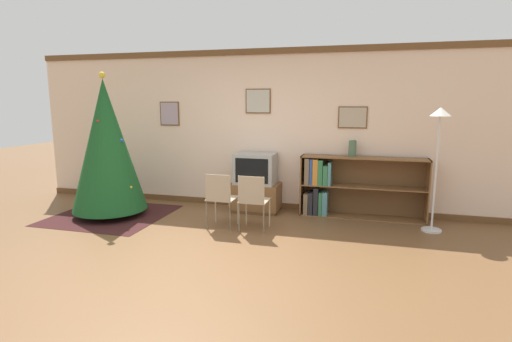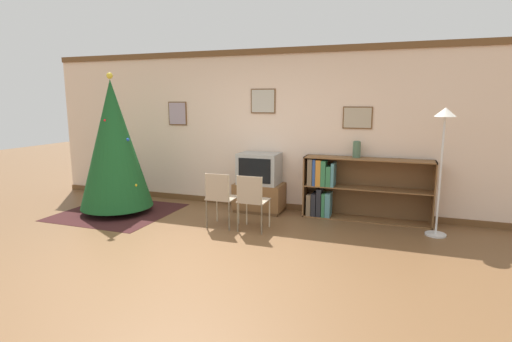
{
  "view_description": "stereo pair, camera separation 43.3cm",
  "coord_description": "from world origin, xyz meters",
  "px_view_note": "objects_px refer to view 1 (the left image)",
  "views": [
    {
      "loc": [
        1.8,
        -4.19,
        1.85
      ],
      "look_at": [
        0.29,
        1.33,
        0.84
      ],
      "focal_mm": 28.0,
      "sensor_mm": 36.0,
      "label": 1
    },
    {
      "loc": [
        2.21,
        -4.06,
        1.85
      ],
      "look_at": [
        0.29,
        1.33,
        0.84
      ],
      "focal_mm": 28.0,
      "sensor_mm": 36.0,
      "label": 2
    }
  ],
  "objects_px": {
    "television": "(256,168)",
    "standing_lamp": "(439,137)",
    "folding_chair_left": "(220,197)",
    "vase": "(352,148)",
    "folding_chair_right": "(253,199)",
    "bookshelf": "(339,187)",
    "tv_console": "(256,197)",
    "christmas_tree": "(107,146)"
  },
  "relations": [
    {
      "from": "folding_chair_left",
      "to": "standing_lamp",
      "type": "distance_m",
      "value": 3.17
    },
    {
      "from": "folding_chair_left",
      "to": "christmas_tree",
      "type": "bearing_deg",
      "value": 175.22
    },
    {
      "from": "television",
      "to": "standing_lamp",
      "type": "distance_m",
      "value": 2.81
    },
    {
      "from": "christmas_tree",
      "to": "tv_console",
      "type": "height_order",
      "value": "christmas_tree"
    },
    {
      "from": "television",
      "to": "folding_chair_right",
      "type": "xyz_separation_m",
      "value": [
        0.25,
        -1.04,
        -0.26
      ]
    },
    {
      "from": "folding_chair_left",
      "to": "folding_chair_right",
      "type": "relative_size",
      "value": 1.0
    },
    {
      "from": "television",
      "to": "folding_chair_right",
      "type": "relative_size",
      "value": 0.81
    },
    {
      "from": "christmas_tree",
      "to": "bookshelf",
      "type": "bearing_deg",
      "value": 14.97
    },
    {
      "from": "folding_chair_left",
      "to": "bookshelf",
      "type": "bearing_deg",
      "value": 34.68
    },
    {
      "from": "tv_console",
      "to": "folding_chair_left",
      "type": "bearing_deg",
      "value": -103.35
    },
    {
      "from": "vase",
      "to": "standing_lamp",
      "type": "relative_size",
      "value": 0.15
    },
    {
      "from": "bookshelf",
      "to": "vase",
      "type": "xyz_separation_m",
      "value": [
        0.18,
        0.05,
        0.63
      ]
    },
    {
      "from": "folding_chair_left",
      "to": "folding_chair_right",
      "type": "height_order",
      "value": "same"
    },
    {
      "from": "bookshelf",
      "to": "television",
      "type": "bearing_deg",
      "value": -176.32
    },
    {
      "from": "christmas_tree",
      "to": "tv_console",
      "type": "relative_size",
      "value": 2.81
    },
    {
      "from": "vase",
      "to": "folding_chair_right",
      "type": "bearing_deg",
      "value": -138.25
    },
    {
      "from": "christmas_tree",
      "to": "tv_console",
      "type": "distance_m",
      "value": 2.54
    },
    {
      "from": "tv_console",
      "to": "folding_chair_right",
      "type": "distance_m",
      "value": 1.09
    },
    {
      "from": "television",
      "to": "vase",
      "type": "xyz_separation_m",
      "value": [
        1.56,
        0.13,
        0.37
      ]
    },
    {
      "from": "tv_console",
      "to": "vase",
      "type": "relative_size",
      "value": 3.15
    },
    {
      "from": "folding_chair_right",
      "to": "bookshelf",
      "type": "bearing_deg",
      "value": 44.81
    },
    {
      "from": "tv_console",
      "to": "vase",
      "type": "height_order",
      "value": "vase"
    },
    {
      "from": "folding_chair_right",
      "to": "standing_lamp",
      "type": "height_order",
      "value": "standing_lamp"
    },
    {
      "from": "standing_lamp",
      "to": "vase",
      "type": "bearing_deg",
      "value": 157.62
    },
    {
      "from": "folding_chair_right",
      "to": "standing_lamp",
      "type": "xyz_separation_m",
      "value": [
        2.47,
        0.69,
        0.88
      ]
    },
    {
      "from": "vase",
      "to": "standing_lamp",
      "type": "height_order",
      "value": "standing_lamp"
    },
    {
      "from": "folding_chair_right",
      "to": "vase",
      "type": "xyz_separation_m",
      "value": [
        1.31,
        1.17,
        0.63
      ]
    },
    {
      "from": "folding_chair_left",
      "to": "bookshelf",
      "type": "distance_m",
      "value": 1.97
    },
    {
      "from": "christmas_tree",
      "to": "folding_chair_left",
      "type": "bearing_deg",
      "value": -4.78
    },
    {
      "from": "television",
      "to": "vase",
      "type": "height_order",
      "value": "vase"
    },
    {
      "from": "television",
      "to": "bookshelf",
      "type": "height_order",
      "value": "television"
    },
    {
      "from": "television",
      "to": "standing_lamp",
      "type": "xyz_separation_m",
      "value": [
        2.72,
        -0.35,
        0.62
      ]
    },
    {
      "from": "folding_chair_left",
      "to": "vase",
      "type": "bearing_deg",
      "value": 32.97
    },
    {
      "from": "standing_lamp",
      "to": "folding_chair_left",
      "type": "bearing_deg",
      "value": -166.92
    },
    {
      "from": "bookshelf",
      "to": "standing_lamp",
      "type": "height_order",
      "value": "standing_lamp"
    },
    {
      "from": "vase",
      "to": "standing_lamp",
      "type": "xyz_separation_m",
      "value": [
        1.16,
        -0.48,
        0.24
      ]
    },
    {
      "from": "standing_lamp",
      "to": "bookshelf",
      "type": "bearing_deg",
      "value": 162.09
    },
    {
      "from": "bookshelf",
      "to": "folding_chair_right",
      "type": "bearing_deg",
      "value": -135.19
    },
    {
      "from": "folding_chair_left",
      "to": "vase",
      "type": "distance_m",
      "value": 2.24
    },
    {
      "from": "bookshelf",
      "to": "vase",
      "type": "relative_size",
      "value": 7.56
    },
    {
      "from": "television",
      "to": "bookshelf",
      "type": "xyz_separation_m",
      "value": [
        1.38,
        0.09,
        -0.26
      ]
    },
    {
      "from": "television",
      "to": "bookshelf",
      "type": "relative_size",
      "value": 0.34
    }
  ]
}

